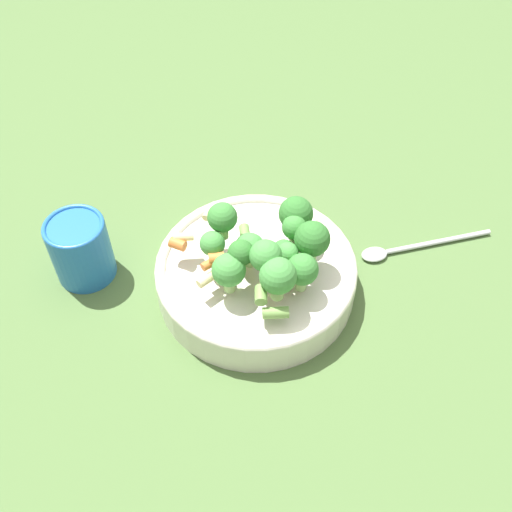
% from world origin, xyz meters
% --- Properties ---
extents(ground_plane, '(3.00, 3.00, 0.00)m').
position_xyz_m(ground_plane, '(0.00, 0.00, 0.00)').
color(ground_plane, '#4C6B38').
extents(bowl, '(0.26, 0.26, 0.05)m').
position_xyz_m(bowl, '(0.00, 0.00, 0.03)').
color(bowl, silver).
rests_on(bowl, ground_plane).
extents(pasta_salad, '(0.18, 0.19, 0.08)m').
position_xyz_m(pasta_salad, '(-0.01, 0.02, 0.09)').
color(pasta_salad, '#8CB766').
rests_on(pasta_salad, bowl).
extents(cup, '(0.08, 0.08, 0.09)m').
position_xyz_m(cup, '(0.19, -0.13, 0.05)').
color(cup, '#2366B2').
rests_on(cup, ground_plane).
extents(spoon, '(0.19, 0.06, 0.01)m').
position_xyz_m(spoon, '(-0.21, 0.04, 0.00)').
color(spoon, silver).
rests_on(spoon, ground_plane).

